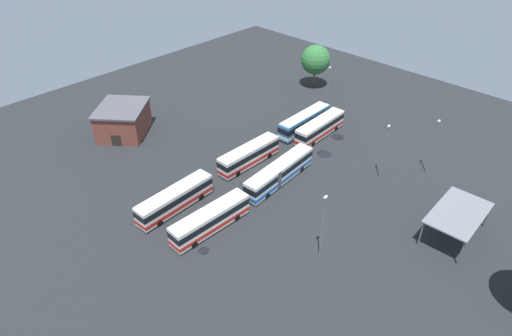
{
  "coord_description": "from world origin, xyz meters",
  "views": [
    {
      "loc": [
        -43.97,
        -40.53,
        42.59
      ],
      "look_at": [
        -1.53,
        0.39,
        1.52
      ],
      "focal_mm": 31.18,
      "sensor_mm": 36.0,
      "label": 1
    }
  ],
  "objects": [
    {
      "name": "puddle_back_corner",
      "position": [
        11.51,
        -3.77,
        0.0
      ],
      "size": [
        2.55,
        2.55,
        0.01
      ],
      "primitive_type": "cylinder",
      "color": "black",
      "rests_on": "ground_plane"
    },
    {
      "name": "lamp_post_near_entrance",
      "position": [
        12.22,
        -14.28,
        5.19
      ],
      "size": [
        0.56,
        0.28,
        9.54
      ],
      "color": "slate",
      "rests_on": "ground_plane"
    },
    {
      "name": "ground_plane",
      "position": [
        0.0,
        0.0,
        0.0
      ],
      "size": [
        111.74,
        111.74,
        0.0
      ],
      "primitive_type": "plane",
      "color": "black"
    },
    {
      "name": "tree_south_edge",
      "position": [
        32.72,
        15.16,
        6.31
      ],
      "size": [
        6.47,
        6.47,
        9.55
      ],
      "color": "brown",
      "rests_on": "ground_plane"
    },
    {
      "name": "bus_row2_slot2",
      "position": [
        15.64,
        4.16,
        1.85
      ],
      "size": [
        12.94,
        2.82,
        3.49
      ],
      "color": "teal",
      "rests_on": "ground_plane"
    },
    {
      "name": "bus_row1_slot2",
      "position": [
        0.09,
        3.58,
        1.85
      ],
      "size": [
        12.25,
        2.68,
        3.49
      ],
      "color": "silver",
      "rests_on": "ground_plane"
    },
    {
      "name": "puddle_between_rows",
      "position": [
        -18.57,
        -6.41,
        0.0
      ],
      "size": [
        1.47,
        1.47,
        0.01
      ],
      "primitive_type": "cylinder",
      "color": "black",
      "rests_on": "ground_plane"
    },
    {
      "name": "bus_row2_slot1",
      "position": [
        15.85,
        0.69,
        1.85
      ],
      "size": [
        12.26,
        3.02,
        3.49
      ],
      "color": "silver",
      "rests_on": "ground_plane"
    },
    {
      "name": "puddle_near_shelter",
      "position": [
        -9.24,
        -1.43,
        0.0
      ],
      "size": [
        1.47,
        1.47,
        0.01
      ],
      "primitive_type": "cylinder",
      "color": "black",
      "rests_on": "ground_plane"
    },
    {
      "name": "lamp_post_far_corner",
      "position": [
        18.77,
        -19.1,
        5.27
      ],
      "size": [
        0.56,
        0.28,
        9.68
      ],
      "color": "slate",
      "rests_on": "ground_plane"
    },
    {
      "name": "puddle_centre_drain",
      "position": [
        17.91,
        -2.1,
        0.0
      ],
      "size": [
        2.43,
        2.43,
        0.01
      ],
      "primitive_type": "cylinder",
      "color": "black",
      "rests_on": "ground_plane"
    },
    {
      "name": "maintenance_shelter",
      "position": [
        7.0,
        -28.75,
        4.0
      ],
      "size": [
        10.26,
        6.27,
        4.21
      ],
      "color": "slate",
      "rests_on": "ground_plane"
    },
    {
      "name": "bus_row1_slot0",
      "position": [
        -0.17,
        -3.42,
        1.85
      ],
      "size": [
        14.96,
        3.66,
        3.49
      ],
      "color": "silver",
      "rests_on": "ground_plane"
    },
    {
      "name": "lamp_post_mid_lot",
      "position": [
        25.9,
        6.59,
        4.91
      ],
      "size": [
        0.56,
        0.28,
        8.98
      ],
      "color": "slate",
      "rests_on": "ground_plane"
    },
    {
      "name": "bus_row0_slot2",
      "position": [
        -15.78,
        3.09,
        1.85
      ],
      "size": [
        12.81,
        3.05,
        3.49
      ],
      "color": "silver",
      "rests_on": "ground_plane"
    },
    {
      "name": "depot_building",
      "position": [
        -8.78,
        27.7,
        2.79
      ],
      "size": [
        12.82,
        12.64,
        5.54
      ],
      "color": "brown",
      "rests_on": "ground_plane"
    },
    {
      "name": "lamp_post_by_building",
      "position": [
        -8.47,
        -17.81,
        5.26
      ],
      "size": [
        0.56,
        0.28,
        9.67
      ],
      "color": "slate",
      "rests_on": "ground_plane"
    },
    {
      "name": "bus_row0_slot0",
      "position": [
        -15.13,
        -3.99,
        1.85
      ],
      "size": [
        12.55,
        2.9,
        3.49
      ],
      "color": "silver",
      "rests_on": "ground_plane"
    }
  ]
}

